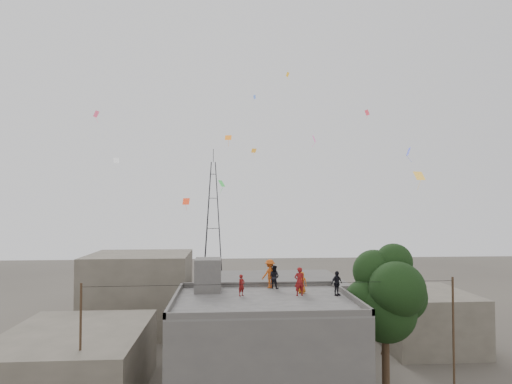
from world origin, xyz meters
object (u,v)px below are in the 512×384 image
at_px(stair_head_box, 208,275).
at_px(person_red_adult, 299,281).
at_px(transmission_tower, 213,222).
at_px(tree, 387,295).
at_px(person_dark_adult, 337,283).

xyz_separation_m(stair_head_box, person_red_adult, (5.40, -1.73, -0.17)).
relative_size(stair_head_box, person_red_adult, 1.21).
distance_m(stair_head_box, transmission_tower, 37.46).
xyz_separation_m(tree, person_red_adult, (-5.17, 0.28, 0.83)).
bearing_deg(person_red_adult, stair_head_box, -28.67).
xyz_separation_m(person_red_adult, person_dark_adult, (2.20, -0.12, -0.12)).
xyz_separation_m(transmission_tower, person_dark_adult, (8.40, -39.24, -2.25)).
height_order(stair_head_box, tree, tree).
xyz_separation_m(stair_head_box, transmission_tower, (-0.80, 37.40, 1.97)).
bearing_deg(person_red_adult, person_dark_adult, 165.99).
bearing_deg(stair_head_box, person_red_adult, -17.74).
bearing_deg(person_dark_adult, stair_head_box, 134.73).
bearing_deg(stair_head_box, tree, -10.74).
bearing_deg(tree, transmission_tower, 106.09).
xyz_separation_m(transmission_tower, person_red_adult, (6.20, -39.13, -2.14)).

